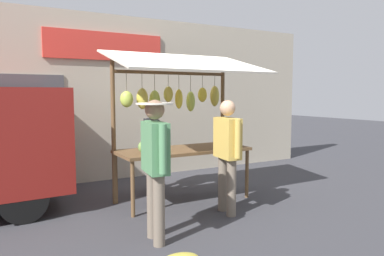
# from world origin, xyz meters

# --- Properties ---
(ground_plane) EXTENTS (40.00, 40.00, 0.00)m
(ground_plane) POSITION_xyz_m (0.00, 0.00, 0.00)
(ground_plane) COLOR #38383D
(street_backdrop) EXTENTS (9.00, 0.30, 3.40)m
(street_backdrop) POSITION_xyz_m (0.06, -2.20, 1.70)
(street_backdrop) COLOR #B2A893
(street_backdrop) RESTS_ON ground
(market_stall) EXTENTS (2.50, 1.46, 2.50)m
(market_stall) POSITION_xyz_m (0.01, -0.07, 1.56)
(market_stall) COLOR brown
(market_stall) RESTS_ON ground
(vendor_with_sunhat) EXTENTS (0.41, 0.67, 1.58)m
(vendor_with_sunhat) POSITION_xyz_m (0.25, -0.75, 0.93)
(vendor_with_sunhat) COLOR #4C4C51
(vendor_with_sunhat) RESTS_ON ground
(shopper_with_ponytail) EXTENTS (0.28, 0.71, 1.70)m
(shopper_with_ponytail) POSITION_xyz_m (-0.25, 0.92, 0.99)
(shopper_with_ponytail) COLOR #726656
(shopper_with_ponytail) RESTS_ON ground
(shopper_in_grey_tee) EXTENTS (0.45, 0.72, 1.72)m
(shopper_in_grey_tee) POSITION_xyz_m (1.11, 1.37, 1.03)
(shopper_in_grey_tee) COLOR #726656
(shopper_in_grey_tee) RESTS_ON ground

